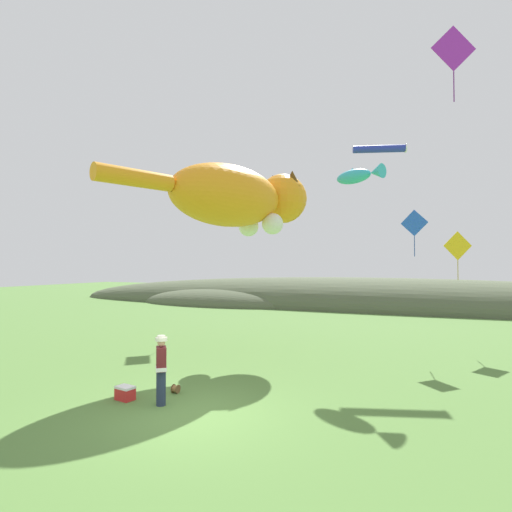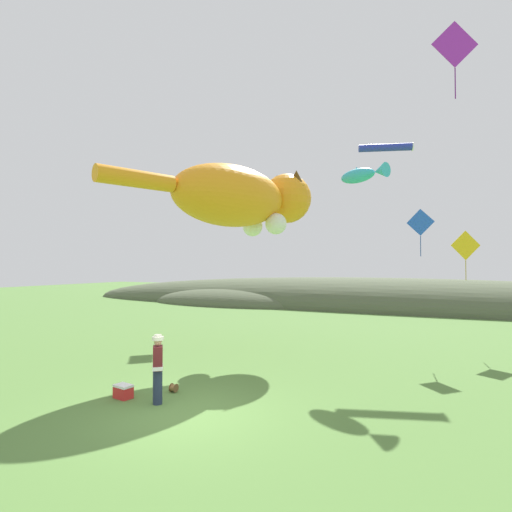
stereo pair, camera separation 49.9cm
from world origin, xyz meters
TOP-DOWN VIEW (x-y plane):
  - ground_plane at (0.00, 0.00)m, footprint 120.00×120.00m
  - distant_hill_ridge at (-1.33, 27.06)m, footprint 61.64×11.21m
  - festival_attendant at (-1.06, 0.31)m, footprint 0.47×0.49m
  - kite_spool at (-1.27, 1.27)m, footprint 0.17×0.24m
  - picnic_cooler at (-2.19, 0.28)m, footprint 0.54×0.40m
  - kite_giant_cat at (-1.98, 6.96)m, footprint 4.93×9.24m
  - kite_fish_windsock at (2.58, 8.96)m, footprint 2.29×1.58m
  - kite_tube_streamer at (3.16, 12.07)m, footprint 2.54×1.16m
  - kite_diamond_violet at (5.98, 4.68)m, footprint 1.23×0.60m
  - kite_diamond_orange at (-6.01, 12.97)m, footprint 1.48×0.45m
  - kite_diamond_blue at (4.72, 10.78)m, footprint 1.15×0.26m
  - kite_diamond_gold at (6.51, 12.05)m, footprint 1.20×0.59m

SIDE VIEW (x-z plane):
  - ground_plane at x=0.00m, z-range 0.00..0.00m
  - distant_hill_ridge at x=-1.33m, z-range -2.54..2.54m
  - kite_spool at x=-1.27m, z-range 0.00..0.24m
  - picnic_cooler at x=-2.19m, z-range 0.00..0.36m
  - festival_attendant at x=-1.06m, z-range 0.07..1.84m
  - kite_diamond_gold at x=6.51m, z-range 3.34..5.56m
  - kite_diamond_blue at x=4.72m, z-range 4.39..6.47m
  - kite_giant_cat at x=-1.98m, z-range 4.91..7.90m
  - kite_fish_windsock at x=2.58m, z-range 7.03..7.72m
  - kite_diamond_orange at x=-6.01m, z-range 7.13..9.57m
  - kite_tube_streamer at x=3.16m, z-range 9.06..9.50m
  - kite_diamond_violet at x=5.98m, z-range 8.76..11.02m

